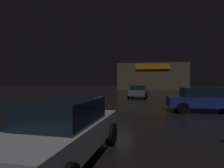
{
  "coord_description": "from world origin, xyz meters",
  "views": [
    {
      "loc": [
        2.72,
        -14.03,
        1.99
      ],
      "look_at": [
        -0.87,
        3.07,
        1.69
      ],
      "focal_mm": 31.35,
      "sensor_mm": 36.0,
      "label": 1
    }
  ],
  "objects_px": {
    "car_near": "(203,99)",
    "car_far": "(138,91)",
    "car_crossing": "(64,130)",
    "store_building": "(152,77)"
  },
  "relations": [
    {
      "from": "car_near",
      "to": "car_far",
      "type": "relative_size",
      "value": 1.18
    },
    {
      "from": "car_far",
      "to": "car_crossing",
      "type": "xyz_separation_m",
      "value": [
        -0.47,
        -18.15,
        0.04
      ]
    },
    {
      "from": "car_near",
      "to": "car_crossing",
      "type": "relative_size",
      "value": 1.0
    },
    {
      "from": "store_building",
      "to": "car_crossing",
      "type": "relative_size",
      "value": 3.23
    },
    {
      "from": "car_near",
      "to": "car_far",
      "type": "xyz_separation_m",
      "value": [
        -4.78,
        9.34,
        -0.06
      ]
    },
    {
      "from": "store_building",
      "to": "car_crossing",
      "type": "distance_m",
      "value": 41.83
    },
    {
      "from": "store_building",
      "to": "car_near",
      "type": "relative_size",
      "value": 3.25
    },
    {
      "from": "car_far",
      "to": "car_near",
      "type": "bearing_deg",
      "value": -62.89
    },
    {
      "from": "store_building",
      "to": "car_near",
      "type": "distance_m",
      "value": 33.15
    },
    {
      "from": "store_building",
      "to": "car_far",
      "type": "xyz_separation_m",
      "value": [
        -1.51,
        -23.58,
        -2.15
      ]
    }
  ]
}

